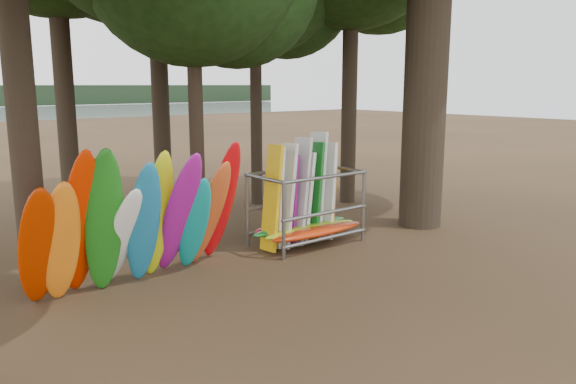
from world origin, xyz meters
TOP-DOWN VIEW (x-y plane):
  - ground at (0.00, 0.00)m, footprint 120.00×120.00m
  - kayak_row at (-3.36, 1.08)m, footprint 4.73×2.10m
  - storage_rack at (1.26, 1.37)m, footprint 3.09×1.50m

SIDE VIEW (x-z plane):
  - ground at x=0.00m, z-range 0.00..0.00m
  - storage_rack at x=1.26m, z-range -0.52..2.35m
  - kayak_row at x=-3.36m, z-range -0.23..2.85m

